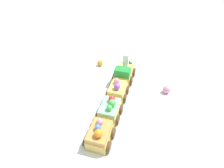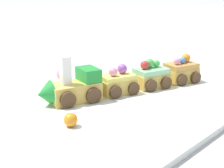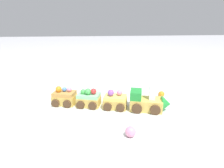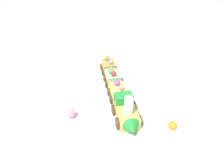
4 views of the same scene
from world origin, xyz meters
The scene contains 8 objects.
ground_plane centered at (0.00, 0.00, 0.00)m, with size 10.00×10.00×0.00m, color #B2B2B7.
display_board centered at (0.00, 0.00, 0.01)m, with size 0.74×0.46×0.01m, color silver.
cake_train_locomotive centered at (0.11, -0.05, 0.04)m, with size 0.13×0.09×0.09m.
cake_car_lemon centered at (0.01, -0.01, 0.03)m, with size 0.09×0.08×0.06m.
cake_car_mint centered at (-0.07, 0.01, 0.04)m, with size 0.09×0.08×0.06m.
cake_car_caramel centered at (-0.15, 0.04, 0.03)m, with size 0.09×0.08×0.06m.
gumball_orange centered at (0.20, 0.04, 0.02)m, with size 0.02×0.02×0.02m, color orange.
gumball_pink centered at (0.02, -0.18, 0.03)m, with size 0.03×0.03×0.03m, color pink.
Camera 4 is at (0.39, -0.26, 0.38)m, focal length 28.00 mm.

